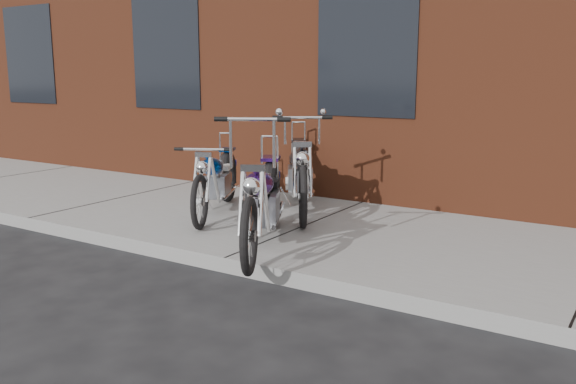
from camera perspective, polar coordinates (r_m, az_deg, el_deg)
The scene contains 5 objects.
ground at distance 5.86m, azimuth -5.94°, elevation -7.55°, with size 120.00×120.00×0.00m, color black.
sidewalk at distance 7.02m, azimuth 1.66°, elevation -3.70°, with size 22.00×3.00×0.15m, color gray.
chopper_purple at distance 6.07m, azimuth -2.42°, elevation -1.14°, with size 1.21×2.17×1.34m.
chopper_blue at distance 7.58m, azimuth -6.75°, elevation 0.91°, with size 1.04×1.98×0.94m.
chopper_third at distance 7.69m, azimuth 1.17°, elevation 1.53°, with size 1.43×2.11×1.24m.
Camera 1 is at (3.47, -4.34, 1.87)m, focal length 38.00 mm.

